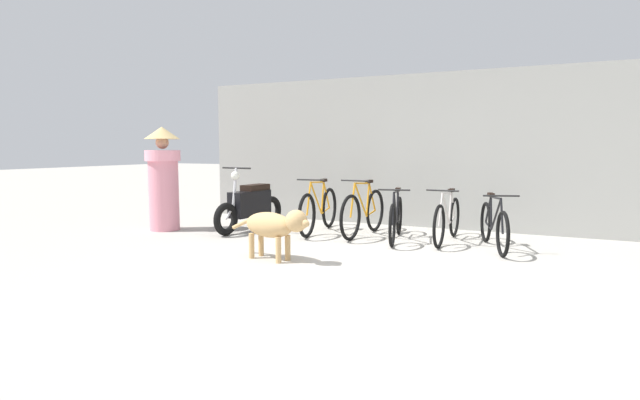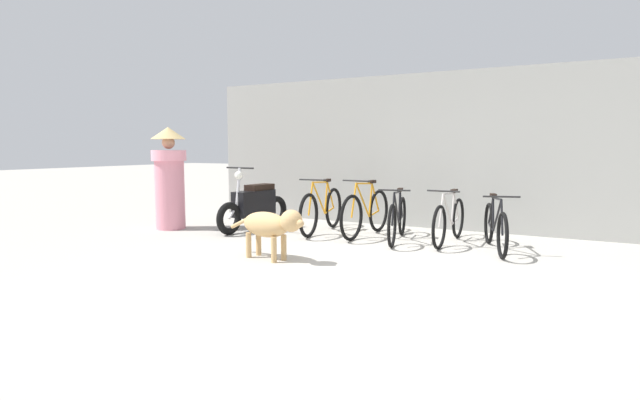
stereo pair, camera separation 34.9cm
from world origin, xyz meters
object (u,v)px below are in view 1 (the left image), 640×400
object	(u,v)px
stray_dog	(275,225)
bicycle_1	(363,213)
bicycle_0	(319,210)
bicycle_3	(447,220)
bicycle_2	(396,218)
bicycle_4	(494,226)
person_in_robes	(163,176)
motorcycle	(250,206)

from	to	relation	value
stray_dog	bicycle_1	bearing A→B (deg)	91.10
bicycle_0	bicycle_3	size ratio (longest dim) A/B	1.07
bicycle_0	bicycle_2	xyz separation A→B (m)	(1.37, -0.16, -0.03)
bicycle_1	bicycle_2	distance (m)	0.62
bicycle_2	bicycle_4	distance (m)	1.41
bicycle_2	person_in_robes	distance (m)	3.98
motorcycle	stray_dog	size ratio (longest dim) A/B	1.39
bicycle_0	person_in_robes	bearing A→B (deg)	-75.55
bicycle_2	motorcycle	world-z (taller)	motorcycle
bicycle_3	motorcycle	distance (m)	3.27
bicycle_1	bicycle_3	size ratio (longest dim) A/B	1.01
bicycle_1	motorcycle	bearing A→B (deg)	-77.18
bicycle_4	bicycle_0	bearing A→B (deg)	-112.84
person_in_robes	bicycle_3	bearing A→B (deg)	173.84
bicycle_3	motorcycle	world-z (taller)	motorcycle
bicycle_0	bicycle_1	bearing A→B (deg)	85.68
bicycle_1	bicycle_3	distance (m)	1.32
bicycle_0	bicycle_3	distance (m)	2.11
bicycle_3	person_in_robes	size ratio (longest dim) A/B	0.95
motorcycle	person_in_robes	xyz separation A→B (m)	(-1.34, -0.60, 0.50)
bicycle_1	bicycle_4	size ratio (longest dim) A/B	1.07
bicycle_4	stray_dog	distance (m)	3.06
motorcycle	person_in_robes	world-z (taller)	person_in_robes
bicycle_0	stray_dog	world-z (taller)	bicycle_0
motorcycle	stray_dog	world-z (taller)	motorcycle
bicycle_1	person_in_robes	bearing A→B (deg)	-71.13
bicycle_1	person_in_robes	xyz separation A→B (m)	(-3.27, -0.94, 0.55)
bicycle_3	stray_dog	xyz separation A→B (m)	(-1.70, -2.16, 0.11)
bicycle_0	person_in_robes	size ratio (longest dim) A/B	1.02
bicycle_2	bicycle_0	bearing A→B (deg)	-107.62
motorcycle	stray_dog	distance (m)	2.38
bicycle_1	motorcycle	size ratio (longest dim) A/B	0.96
person_in_robes	bicycle_1	bearing A→B (deg)	178.05
motorcycle	stray_dog	bearing A→B (deg)	45.89
bicycle_1	person_in_robes	world-z (taller)	person_in_robes
bicycle_1	stray_dog	xyz separation A→B (m)	(-0.38, -2.14, 0.07)
bicycle_3	stray_dog	distance (m)	2.75
bicycle_4	bicycle_1	bearing A→B (deg)	-115.04
bicycle_4	motorcycle	bearing A→B (deg)	-106.99
stray_dog	person_in_robes	size ratio (longest dim) A/B	0.73
bicycle_4	stray_dog	size ratio (longest dim) A/B	1.23
bicycle_2	bicycle_3	xyz separation A→B (m)	(0.73, 0.20, 0.00)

